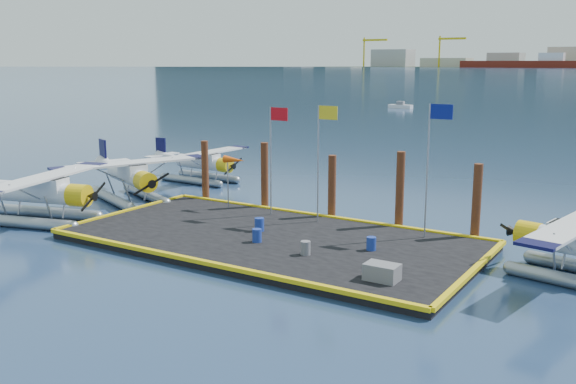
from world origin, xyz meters
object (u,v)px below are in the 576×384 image
at_px(drum_1, 306,248).
at_px(piling_3, 400,192).
at_px(drum_3, 257,235).
at_px(piling_0, 205,173).
at_px(piling_1, 265,178).
at_px(flagpole_blue, 432,151).
at_px(drum_0, 259,224).
at_px(flagpole_yellow, 322,146).
at_px(piling_2, 332,189).
at_px(seaplane_c, 203,165).
at_px(drum_2, 371,244).
at_px(crate, 382,272).
at_px(piling_4, 476,204).
at_px(seaplane_a, 40,196).
at_px(windsock, 234,161).
at_px(seaplane_b, 130,178).
at_px(flagpole_red, 274,144).

distance_m(drum_1, piling_3, 7.43).
height_order(drum_3, piling_0, piling_0).
bearing_deg(piling_1, drum_1, -45.53).
bearing_deg(drum_3, flagpole_blue, 36.72).
xyz_separation_m(drum_0, drum_3, (1.04, -1.72, -0.02)).
xyz_separation_m(flagpole_yellow, flagpole_blue, (5.99, -0.00, 0.17)).
height_order(piling_1, piling_2, piling_1).
xyz_separation_m(seaplane_c, drum_2, (18.55, -10.59, -0.62)).
relative_size(crate, flagpole_blue, 0.20).
bearing_deg(piling_4, flagpole_blue, -138.42).
height_order(drum_1, drum_2, drum_1).
relative_size(seaplane_a, piling_3, 2.34).
height_order(windsock, piling_4, piling_4).
distance_m(drum_1, piling_4, 9.10).
height_order(flagpole_yellow, piling_0, flagpole_yellow).
bearing_deg(seaplane_b, seaplane_a, 21.13).
xyz_separation_m(drum_0, piling_1, (-2.96, 4.88, 1.36)).
relative_size(drum_3, piling_3, 0.15).
height_order(drum_1, crate, crate).
relative_size(seaplane_b, drum_0, 14.36).
height_order(drum_3, windsock, windsock).
relative_size(drum_2, piling_2, 0.16).
height_order(drum_3, piling_1, piling_1).
relative_size(drum_3, piling_0, 0.16).
bearing_deg(flagpole_yellow, piling_0, 170.14).
bearing_deg(seaplane_b, flagpole_yellow, 115.67).
relative_size(drum_1, drum_2, 1.00).
height_order(drum_1, windsock, windsock).
xyz_separation_m(windsock, piling_4, (13.53, 1.60, -1.23)).
relative_size(flagpole_yellow, piling_1, 1.48).
distance_m(crate, piling_4, 8.64).
bearing_deg(crate, piling_3, 108.16).
distance_m(seaplane_b, windsock, 8.03).
bearing_deg(windsock, piling_0, 155.27).
xyz_separation_m(seaplane_c, flagpole_yellow, (14.05, -7.24, 3.19)).
xyz_separation_m(drum_2, flagpole_blue, (1.50, 3.35, 3.98)).
bearing_deg(flagpole_yellow, piling_2, 97.21).
bearing_deg(piling_3, windsock, -170.47).
height_order(drum_2, flagpole_blue, flagpole_blue).
xyz_separation_m(seaplane_b, piling_2, (13.36, 2.15, 0.36)).
xyz_separation_m(seaplane_a, seaplane_c, (-0.24, 14.35, -0.23)).
height_order(drum_2, windsock, windsock).
bearing_deg(flagpole_red, seaplane_b, -177.02).
relative_size(seaplane_c, piling_4, 2.14).
xyz_separation_m(drum_2, flagpole_red, (-7.49, 3.35, 3.69)).
height_order(crate, piling_0, piling_0).
height_order(seaplane_b, piling_3, piling_3).
bearing_deg(flagpole_red, piling_3, 13.25).
bearing_deg(flagpole_red, drum_2, -24.10).
relative_size(drum_2, crate, 0.47).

